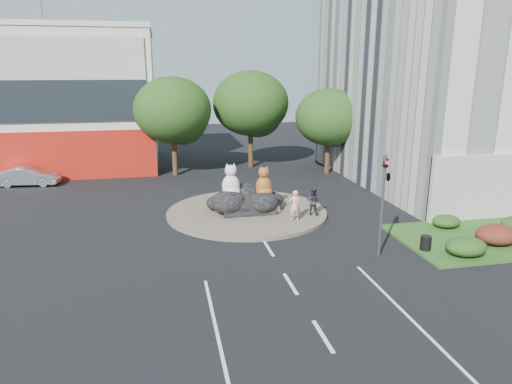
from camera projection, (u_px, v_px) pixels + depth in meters
ground at (291, 284)px, 19.25m from camera, size 120.00×120.00×0.00m
roundabout_island at (247, 212)px, 28.68m from camera, size 10.00×10.00×0.20m
rock_plinth at (247, 204)px, 28.53m from camera, size 3.20×2.60×0.90m
shophouse_block at (11, 100)px, 40.50m from camera, size 25.20×12.30×17.40m
grass_verge at (491, 237)px, 24.43m from camera, size 10.00×6.00×0.12m
tree_left at (174, 113)px, 37.98m from camera, size 6.46×6.46×8.27m
tree_mid at (251, 106)px, 41.17m from camera, size 6.84×6.84×8.76m
tree_right at (329, 120)px, 38.81m from camera, size 5.70×5.70×7.30m
hedge_near_green at (466, 246)px, 21.81m from camera, size 2.00×1.60×0.90m
hedge_red at (497, 235)px, 23.24m from camera, size 2.20×1.76×0.99m
hedge_back_green at (446, 221)px, 25.73m from camera, size 1.60×1.28×0.72m
traffic_light at (386, 184)px, 21.20m from camera, size 0.44×1.24×5.00m
street_lamp at (456, 140)px, 28.15m from camera, size 2.34×0.22×8.06m
cat_white at (231, 180)px, 28.13m from camera, size 1.34×1.18×2.13m
cat_tabby at (264, 181)px, 28.24m from camera, size 1.20×1.05×1.95m
kitten_calico at (228, 209)px, 27.57m from camera, size 0.65×0.63×0.85m
kitten_white at (277, 207)px, 28.17m from camera, size 0.59×0.58×0.74m
pedestrian_pink at (295, 206)px, 26.51m from camera, size 0.68×0.46×1.83m
pedestrian_dark at (313, 201)px, 27.62m from camera, size 1.04×1.01×1.70m
parked_car at (29, 176)px, 35.47m from camera, size 4.67×2.05×1.49m
litter_bin at (426, 243)px, 22.51m from camera, size 0.57×0.57×0.71m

